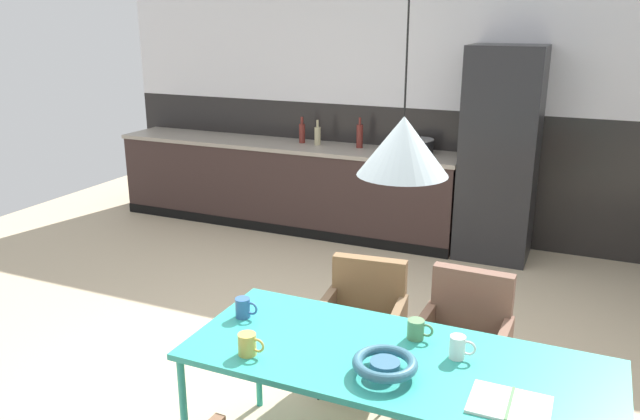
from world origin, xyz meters
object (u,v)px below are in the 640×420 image
(bottle_spice_small, at_px, (302,132))
(dining_table, at_px, (396,366))
(mug_wide_latte, at_px, (458,347))
(bottle_oil_tall, at_px, (360,136))
(bottle_vinegar_dark, at_px, (318,135))
(pendant_lamp_over_table_near, at_px, (403,146))
(mug_tall_blue, at_px, (248,344))
(mug_dark_espresso, at_px, (244,308))
(armchair_far_side, at_px, (364,309))
(refrigerator_column, at_px, (500,155))
(fruit_bowl, at_px, (385,364))
(open_book, at_px, (510,404))
(armchair_corner_seat, at_px, (466,328))
(mug_glass_clear, at_px, (417,329))
(cooking_pot, at_px, (419,146))

(bottle_spice_small, bearing_deg, dining_table, -58.64)
(mug_wide_latte, relative_size, bottle_oil_tall, 0.38)
(bottle_vinegar_dark, bearing_deg, pendant_lamp_over_table_near, -60.95)
(mug_tall_blue, xyz_separation_m, mug_wide_latte, (0.87, 0.35, 0.00))
(bottle_spice_small, bearing_deg, mug_dark_espresso, -69.18)
(bottle_oil_tall, bearing_deg, mug_tall_blue, -76.98)
(armchair_far_side, xyz_separation_m, bottle_oil_tall, (-1.03, 2.66, 0.54))
(refrigerator_column, relative_size, pendant_lamp_over_table_near, 1.95)
(dining_table, bearing_deg, mug_wide_latte, 22.88)
(fruit_bowl, relative_size, bottle_oil_tall, 0.91)
(pendant_lamp_over_table_near, bearing_deg, open_book, -15.96)
(dining_table, relative_size, bottle_spice_small, 6.94)
(armchair_corner_seat, distance_m, bottle_vinegar_dark, 3.42)
(mug_glass_clear, relative_size, mug_wide_latte, 1.06)
(dining_table, bearing_deg, armchair_corner_seat, 78.91)
(mug_wide_latte, distance_m, cooking_pot, 3.57)
(armchair_corner_seat, xyz_separation_m, mug_glass_clear, (-0.13, -0.61, 0.26))
(fruit_bowl, xyz_separation_m, mug_wide_latte, (0.26, 0.26, 0.00))
(refrigerator_column, bearing_deg, dining_table, -88.63)
(mug_dark_espresso, relative_size, mug_tall_blue, 0.95)
(open_book, height_order, bottle_spice_small, bottle_spice_small)
(mug_tall_blue, bearing_deg, pendant_lamp_over_table_near, 19.67)
(refrigerator_column, distance_m, mug_wide_latte, 3.32)
(refrigerator_column, height_order, bottle_oil_tall, refrigerator_column)
(dining_table, bearing_deg, mug_glass_clear, 80.59)
(fruit_bowl, relative_size, mug_wide_latte, 2.37)
(armchair_far_side, bearing_deg, bottle_vinegar_dark, -66.67)
(fruit_bowl, relative_size, pendant_lamp_over_table_near, 0.28)
(refrigerator_column, xyz_separation_m, bottle_vinegar_dark, (-1.86, 0.06, 0.03))
(fruit_bowl, distance_m, mug_tall_blue, 0.62)
(armchair_corner_seat, xyz_separation_m, mug_tall_blue, (-0.78, -1.06, 0.26))
(armchair_corner_seat, bearing_deg, mug_tall_blue, 55.07)
(open_book, bearing_deg, armchair_corner_seat, 109.79)
(armchair_corner_seat, bearing_deg, mug_wide_latte, 98.78)
(pendant_lamp_over_table_near, bearing_deg, armchair_corner_seat, 79.23)
(dining_table, bearing_deg, armchair_far_side, 118.43)
(dining_table, height_order, fruit_bowl, fruit_bowl)
(open_book, height_order, mug_tall_blue, mug_tall_blue)
(bottle_vinegar_dark, xyz_separation_m, bottle_oil_tall, (0.45, 0.04, 0.02))
(bottle_vinegar_dark, bearing_deg, bottle_oil_tall, 4.66)
(mug_tall_blue, distance_m, pendant_lamp_over_table_near, 1.13)
(fruit_bowl, bearing_deg, mug_wide_latte, 46.04)
(dining_table, distance_m, bottle_vinegar_dark, 3.99)
(refrigerator_column, distance_m, cooking_pot, 0.79)
(armchair_corner_seat, relative_size, mug_dark_espresso, 6.65)
(cooking_pot, distance_m, bottle_vinegar_dark, 1.08)
(dining_table, relative_size, mug_glass_clear, 15.26)
(mug_dark_espresso, bearing_deg, bottle_spice_small, 110.82)
(refrigerator_column, height_order, dining_table, refrigerator_column)
(refrigerator_column, relative_size, mug_glass_clear, 15.54)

